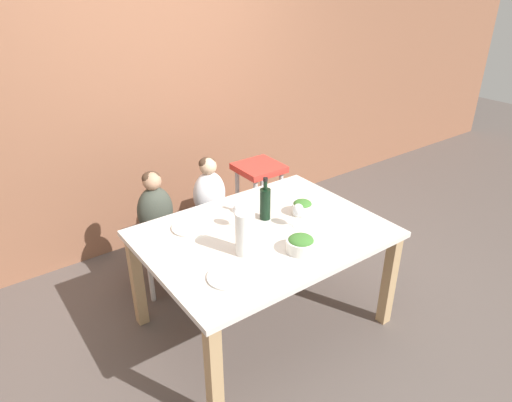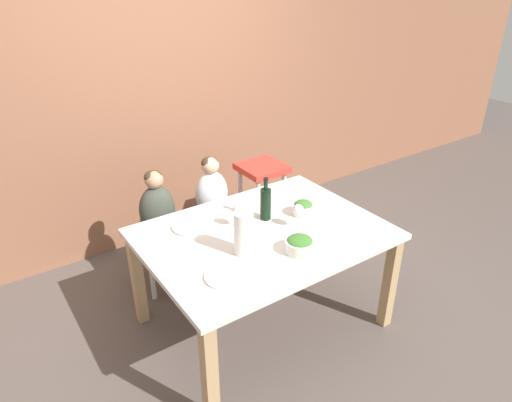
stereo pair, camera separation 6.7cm
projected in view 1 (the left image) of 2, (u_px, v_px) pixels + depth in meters
The scene contains 16 objects.
ground_plane at pixel (263, 321), 3.16m from camera, with size 14.00×14.00×0.00m, color #564C47.
wall_back at pixel (152, 85), 3.62m from camera, with size 10.00×0.06×2.70m.
dining_table at pixel (264, 243), 2.87m from camera, with size 1.47×1.09×0.72m.
chair_far_left at pixel (159, 240), 3.38m from camera, with size 0.41×0.41×0.45m.
chair_far_center at pixel (211, 223), 3.61m from camera, with size 0.41×0.41×0.45m.
chair_right_highchair at pixel (259, 184), 3.77m from camera, with size 0.35×0.35×0.76m.
person_child_left at pixel (155, 205), 3.24m from camera, with size 0.26×0.20×0.48m.
person_child_center at pixel (209, 189), 3.48m from camera, with size 0.26×0.20×0.48m.
wine_bottle at pixel (265, 203), 2.93m from camera, with size 0.07×0.07×0.29m.
paper_towel_roll at pixel (245, 233), 2.56m from camera, with size 0.11×0.11×0.26m.
wine_glass_near at pixel (298, 211), 2.84m from camera, with size 0.07×0.07×0.16m.
wine_glass_far at pixel (238, 211), 2.83m from camera, with size 0.07×0.07×0.16m.
salad_bowl_large at pixel (301, 244), 2.62m from camera, with size 0.17×0.17×0.10m.
salad_bowl_small at pixel (302, 207), 3.02m from camera, with size 0.14×0.14×0.10m.
dinner_plate_front_left at pixel (229, 277), 2.41m from camera, with size 0.24×0.24×0.01m.
dinner_plate_back_left at pixel (191, 227), 2.87m from camera, with size 0.24×0.24×0.01m.
Camera 1 is at (-1.47, -1.94, 2.18)m, focal length 32.00 mm.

